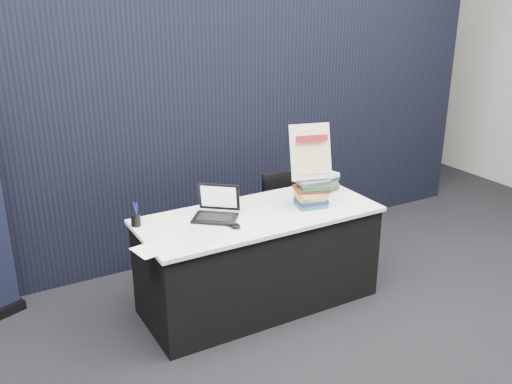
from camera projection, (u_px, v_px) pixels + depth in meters
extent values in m
plane|color=black|center=(298.00, 338.00, 4.01)|extent=(8.00, 8.00, 0.00)
cube|color=#A8A79E|center=(112.00, 37.00, 6.66)|extent=(8.00, 0.02, 3.50)
cube|color=black|center=(198.00, 125.00, 4.90)|extent=(6.00, 0.08, 2.40)
cube|color=black|center=(259.00, 261.00, 4.33)|extent=(1.76, 0.71, 0.72)
cube|color=white|center=(259.00, 215.00, 4.20)|extent=(1.80, 0.75, 0.03)
cube|color=black|center=(215.00, 218.00, 4.08)|extent=(0.37, 0.36, 0.02)
cube|color=black|center=(208.00, 198.00, 4.13)|extent=(0.27, 0.24, 0.21)
cube|color=silver|center=(209.00, 199.00, 4.12)|extent=(0.23, 0.19, 0.17)
ellipsoid|color=black|center=(235.00, 225.00, 3.95)|extent=(0.09, 0.12, 0.03)
cube|color=white|center=(157.00, 248.00, 3.65)|extent=(0.32, 0.25, 0.00)
cube|color=silver|center=(201.00, 238.00, 3.78)|extent=(0.35, 0.26, 0.00)
cube|color=silver|center=(207.00, 227.00, 3.96)|extent=(0.30, 0.25, 0.00)
cylinder|color=black|center=(136.00, 220.00, 3.97)|extent=(0.09, 0.09, 0.09)
cube|color=#1C6C66|center=(311.00, 204.00, 4.33)|extent=(0.26, 0.22, 0.03)
cube|color=navy|center=(311.00, 200.00, 4.32)|extent=(0.26, 0.22, 0.03)
cube|color=#F8A023|center=(311.00, 197.00, 4.31)|extent=(0.26, 0.22, 0.03)
cube|color=beige|center=(312.00, 193.00, 4.30)|extent=(0.26, 0.22, 0.03)
cube|color=maroon|center=(312.00, 189.00, 4.29)|extent=(0.26, 0.22, 0.03)
cube|color=#1A6436|center=(312.00, 185.00, 4.28)|extent=(0.26, 0.22, 0.03)
cube|color=#4C4C51|center=(312.00, 181.00, 4.27)|extent=(0.26, 0.22, 0.03)
cube|color=#1A6436|center=(323.00, 189.00, 4.65)|extent=(0.24, 0.21, 0.03)
cube|color=#4C4C51|center=(323.00, 185.00, 4.64)|extent=(0.24, 0.21, 0.03)
cube|color=#A79242|center=(323.00, 182.00, 4.63)|extent=(0.24, 0.21, 0.03)
cube|color=navy|center=(323.00, 179.00, 4.62)|extent=(0.24, 0.21, 0.03)
cube|color=silver|center=(324.00, 175.00, 4.61)|extent=(0.24, 0.21, 0.03)
cube|color=black|center=(313.00, 178.00, 4.25)|extent=(0.21, 0.07, 0.01)
cylinder|color=black|center=(298.00, 162.00, 4.24)|extent=(0.04, 0.11, 0.30)
cylinder|color=black|center=(316.00, 158.00, 4.31)|extent=(0.04, 0.11, 0.30)
cube|color=silver|center=(311.00, 152.00, 4.22)|extent=(0.33, 0.19, 0.41)
cube|color=#F0E996|center=(311.00, 152.00, 4.21)|extent=(0.26, 0.15, 0.32)
cube|color=maroon|center=(312.00, 138.00, 4.17)|extent=(0.25, 0.08, 0.05)
cylinder|color=black|center=(285.00, 259.00, 4.71)|extent=(0.02, 0.02, 0.40)
cylinder|color=black|center=(320.00, 249.00, 4.88)|extent=(0.02, 0.02, 0.40)
cylinder|color=black|center=(263.00, 243.00, 5.00)|extent=(0.02, 0.02, 0.40)
cylinder|color=black|center=(297.00, 234.00, 5.17)|extent=(0.02, 0.02, 0.40)
cube|color=black|center=(292.00, 223.00, 4.86)|extent=(0.40, 0.40, 0.04)
cube|color=black|center=(281.00, 179.00, 4.89)|extent=(0.36, 0.06, 0.14)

